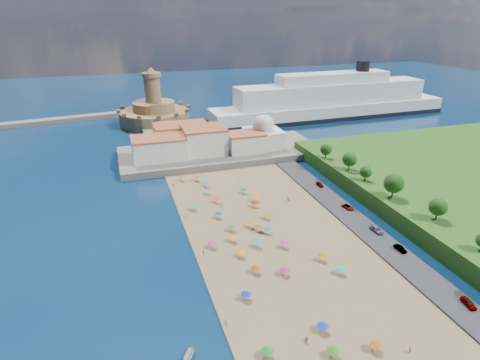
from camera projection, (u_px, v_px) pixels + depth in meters
name	position (u px, v px, depth m)	size (l,w,h in m)	color
ground	(253.00, 239.00, 117.07)	(700.00, 700.00, 0.00)	#071938
terrace	(221.00, 152.00, 183.26)	(90.00, 36.00, 3.00)	#59544C
jetty	(162.00, 136.00, 207.90)	(18.00, 70.00, 2.40)	#59544C
waterfront_buildings	(192.00, 141.00, 177.67)	(57.00, 29.00, 11.00)	silver
domed_building	(263.00, 134.00, 184.18)	(16.00, 16.00, 15.00)	silver
fortress	(154.00, 113.00, 232.04)	(40.00, 40.00, 32.40)	#937049
cruise_ship	(331.00, 102.00, 245.04)	(152.49, 26.04, 33.22)	black
beach_parasols	(260.00, 252.00, 106.67)	(30.66, 118.16, 2.20)	gray
beachgoers	(243.00, 237.00, 115.80)	(38.10, 103.02, 1.86)	tan
parked_cars	(374.00, 227.00, 120.39)	(2.72, 73.50, 1.45)	gray
hillside_trees	(408.00, 195.00, 120.81)	(12.10, 103.07, 8.09)	#382314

